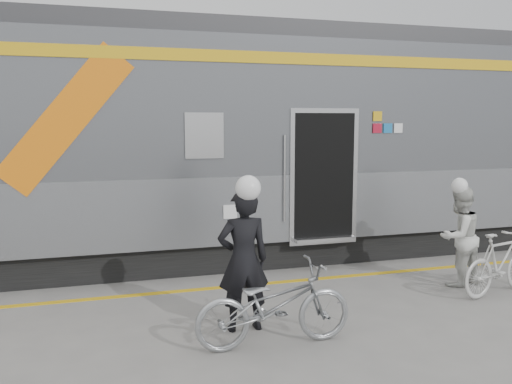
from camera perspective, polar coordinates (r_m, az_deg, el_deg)
name	(u,v)px	position (r m, az deg, el deg)	size (l,w,h in m)	color
ground	(355,333)	(6.68, 10.41, -14.41)	(90.00, 90.00, 0.00)	slate
train	(177,144)	(9.81, -8.27, 4.98)	(24.00, 3.17, 4.10)	black
safety_strip	(292,281)	(8.54, 3.78, -9.34)	(24.00, 0.12, 0.01)	gold
man	(243,260)	(6.43, -1.35, -7.19)	(0.62, 0.41, 1.70)	black
bicycle_left	(274,305)	(6.09, 1.91, -11.79)	(0.62, 1.78, 0.93)	#96999D
woman	(459,236)	(8.72, 20.57, -4.40)	(0.73, 0.57, 1.50)	silver
bicycle_right	(500,263)	(8.56, 24.32, -6.84)	(0.43, 1.51, 0.91)	beige
helmet_man	(243,176)	(6.25, -1.38, 1.68)	(0.29, 0.29, 0.29)	white
helmet_woman	(462,179)	(8.59, 20.84, 1.29)	(0.24, 0.24, 0.24)	white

